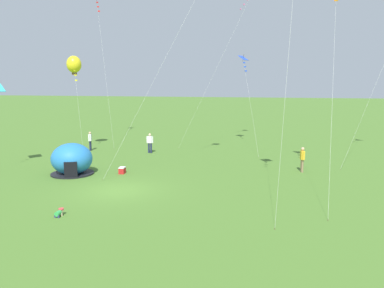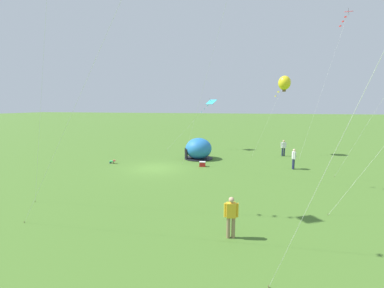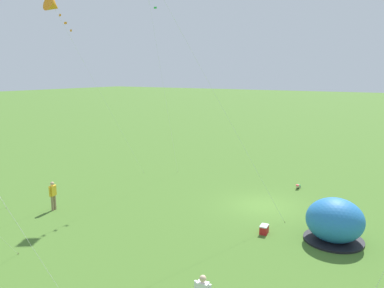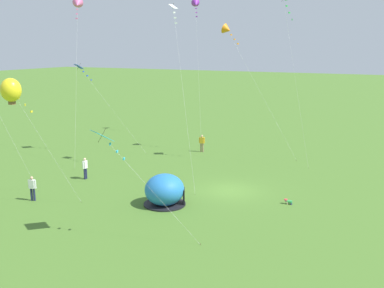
% 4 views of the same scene
% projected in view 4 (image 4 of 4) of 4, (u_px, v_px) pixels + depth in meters
% --- Properties ---
extents(ground_plane, '(300.00, 300.00, 0.00)m').
position_uv_depth(ground_plane, '(230.00, 191.00, 32.79)').
color(ground_plane, '#477028').
extents(popup_tent, '(2.81, 2.81, 2.10)m').
position_uv_depth(popup_tent, '(165.00, 190.00, 29.72)').
color(popup_tent, '#2672BF').
rests_on(popup_tent, ground).
extents(cooler_box, '(0.42, 0.57, 0.44)m').
position_uv_depth(cooler_box, '(174.00, 187.00, 33.06)').
color(cooler_box, red).
rests_on(cooler_box, ground).
extents(toddler_crawling, '(0.27, 0.55, 0.32)m').
position_uv_depth(toddler_crawling, '(288.00, 201.00, 30.01)').
color(toddler_crawling, green).
rests_on(toddler_crawling, ground).
extents(person_with_toddler, '(0.32, 0.58, 1.72)m').
position_uv_depth(person_with_toddler, '(202.00, 142.00, 44.65)').
color(person_with_toddler, '#8C7251').
rests_on(person_with_toddler, ground).
extents(person_watching_sky, '(0.59, 0.28, 1.72)m').
position_uv_depth(person_watching_sky, '(85.00, 167.00, 35.52)').
color(person_watching_sky, '#1E2347').
rests_on(person_watching_sky, ground).
extents(person_strolling, '(0.34, 0.57, 1.72)m').
position_uv_depth(person_strolling, '(32.00, 187.00, 30.51)').
color(person_strolling, '#1E2347').
rests_on(person_strolling, ground).
extents(kite_pink, '(6.86, 4.69, 14.86)m').
position_uv_depth(kite_pink, '(77.00, 4.00, 42.48)').
color(kite_pink, silver).
rests_on(kite_pink, ground).
extents(kite_blue, '(2.63, 6.66, 8.77)m').
position_uv_depth(kite_blue, '(82.00, 70.00, 43.08)').
color(kite_blue, silver).
rests_on(kite_blue, ground).
extents(kite_orange, '(1.12, 7.90, 12.46)m').
position_uv_depth(kite_orange, '(227.00, 30.00, 42.62)').
color(kite_orange, silver).
rests_on(kite_orange, ground).
extents(kite_yellow, '(3.01, 3.77, 8.41)m').
position_uv_depth(kite_yellow, '(11.00, 90.00, 27.99)').
color(kite_yellow, silver).
rests_on(kite_yellow, ground).
extents(kite_green, '(1.08, 3.51, 14.59)m').
position_uv_depth(kite_green, '(285.00, 6.00, 37.52)').
color(kite_green, silver).
rests_on(kite_green, ground).
extents(kite_white, '(6.22, 5.23, 13.73)m').
position_uv_depth(kite_white, '(174.00, 16.00, 35.95)').
color(kite_white, silver).
rests_on(kite_white, ground).
extents(kite_cyan, '(2.05, 5.85, 6.13)m').
position_uv_depth(kite_cyan, '(105.00, 139.00, 23.73)').
color(kite_cyan, silver).
rests_on(kite_cyan, ground).
extents(kite_purple, '(6.15, 4.07, 15.60)m').
position_uv_depth(kite_purple, '(196.00, 4.00, 50.79)').
color(kite_purple, silver).
rests_on(kite_purple, ground).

